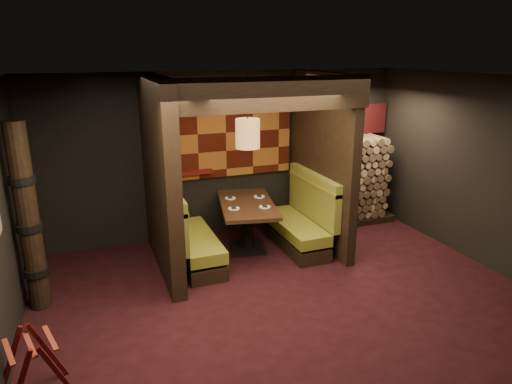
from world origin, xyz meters
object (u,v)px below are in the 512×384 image
object	(u,v)px
luggage_rack	(34,366)
totem_column	(28,220)
pendant_lamp	(248,133)
booth_bench_left	(189,239)
dining_table	(247,216)
booth_bench_right	(300,223)
firewood_stack	(349,181)

from	to	relation	value
luggage_rack	totem_column	size ratio (longest dim) A/B	0.33
pendant_lamp	luggage_rack	bearing A→B (deg)	-140.71
booth_bench_left	totem_column	bearing A→B (deg)	-165.25
pendant_lamp	dining_table	bearing A→B (deg)	90.00
booth_bench_right	firewood_stack	xyz separation A→B (m)	(1.35, 0.70, 0.42)
dining_table	firewood_stack	size ratio (longest dim) A/B	0.98
booth_bench_left	totem_column	xyz separation A→B (m)	(-2.09, -0.55, 0.79)
luggage_rack	pendant_lamp	bearing A→B (deg)	39.29
firewood_stack	totem_column	bearing A→B (deg)	-166.81
booth_bench_left	luggage_rack	size ratio (longest dim) A/B	2.04
booth_bench_right	luggage_rack	xyz separation A→B (m)	(-3.90, -2.36, -0.03)
booth_bench_left	booth_bench_right	distance (m)	1.89
booth_bench_left	pendant_lamp	distance (m)	1.85
firewood_stack	dining_table	bearing A→B (deg)	-166.36
booth_bench_right	totem_column	size ratio (longest dim) A/B	0.67
booth_bench_right	dining_table	distance (m)	0.93
dining_table	luggage_rack	distance (m)	3.92
booth_bench_right	dining_table	world-z (taller)	booth_bench_right
luggage_rack	firewood_stack	distance (m)	6.10
booth_bench_left	firewood_stack	distance (m)	3.35
dining_table	booth_bench_right	bearing A→B (deg)	-9.81
luggage_rack	totem_column	xyz separation A→B (m)	(-0.08, 1.81, 0.82)
totem_column	firewood_stack	size ratio (longest dim) A/B	1.39
totem_column	booth_bench_left	bearing A→B (deg)	14.75
luggage_rack	booth_bench_right	bearing A→B (deg)	31.13
luggage_rack	totem_column	bearing A→B (deg)	92.54
booth_bench_right	pendant_lamp	distance (m)	1.79
pendant_lamp	booth_bench_right	bearing A→B (deg)	-6.67
firewood_stack	luggage_rack	bearing A→B (deg)	-149.82
totem_column	firewood_stack	distance (m)	5.49
booth_bench_left	luggage_rack	world-z (taller)	booth_bench_left
pendant_lamp	firewood_stack	bearing A→B (deg)	14.84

